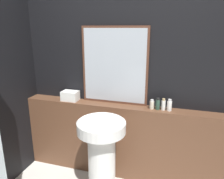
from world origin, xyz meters
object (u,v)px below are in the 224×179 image
at_px(mirror, 114,66).
at_px(body_wash_bottle, 169,105).
at_px(lotion_bottle, 163,105).
at_px(towel_stack, 70,96).
at_px(conditioner_bottle, 158,104).
at_px(pedestal_sink, 102,153).
at_px(shampoo_bottle, 152,105).

height_order(mirror, body_wash_bottle, mirror).
bearing_deg(lotion_bottle, mirror, 172.50).
bearing_deg(mirror, lotion_bottle, -7.50).
height_order(towel_stack, conditioner_bottle, conditioner_bottle).
relative_size(mirror, body_wash_bottle, 6.84).
bearing_deg(body_wash_bottle, lotion_bottle, 180.00).
xyz_separation_m(pedestal_sink, lotion_bottle, (0.55, 0.45, 0.42)).
bearing_deg(pedestal_sink, towel_stack, 141.33).
bearing_deg(lotion_bottle, body_wash_bottle, 0.00).
distance_m(mirror, lotion_bottle, 0.69).
distance_m(pedestal_sink, lotion_bottle, 0.82).
xyz_separation_m(pedestal_sink, body_wash_bottle, (0.61, 0.45, 0.42)).
height_order(conditioner_bottle, lotion_bottle, same).
distance_m(pedestal_sink, mirror, 0.95).
height_order(shampoo_bottle, conditioner_bottle, conditioner_bottle).
height_order(mirror, conditioner_bottle, mirror).
distance_m(towel_stack, shampoo_bottle, 0.98).
height_order(shampoo_bottle, lotion_bottle, lotion_bottle).
xyz_separation_m(towel_stack, conditioner_bottle, (1.05, 0.00, 0.00)).
bearing_deg(mirror, pedestal_sink, -87.50).
height_order(pedestal_sink, lotion_bottle, lotion_bottle).
height_order(towel_stack, shampoo_bottle, towel_stack).
bearing_deg(lotion_bottle, shampoo_bottle, 180.00).
relative_size(towel_stack, body_wash_bottle, 1.53).
relative_size(mirror, shampoo_bottle, 8.28).
bearing_deg(lotion_bottle, conditioner_bottle, 180.00).
bearing_deg(towel_stack, pedestal_sink, -38.67).
xyz_separation_m(towel_stack, body_wash_bottle, (1.17, 0.00, 0.00)).
height_order(lotion_bottle, body_wash_bottle, lotion_bottle).
relative_size(pedestal_sink, body_wash_bottle, 6.96).
height_order(conditioner_bottle, body_wash_bottle, conditioner_bottle).
bearing_deg(body_wash_bottle, conditioner_bottle, 180.00).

